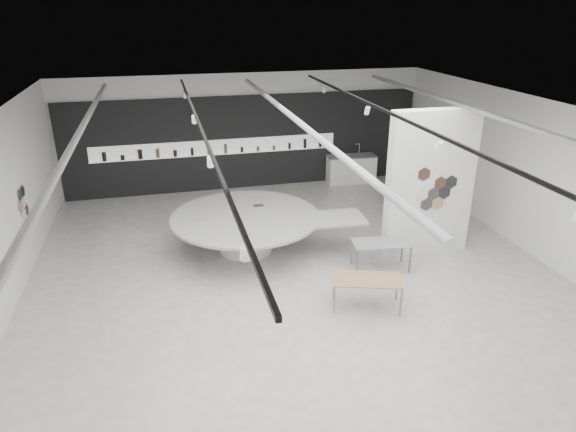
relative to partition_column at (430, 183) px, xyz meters
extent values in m
cube|color=beige|center=(-3.50, -1.00, -1.80)|extent=(12.00, 14.00, 0.01)
cube|color=silver|center=(-3.50, -1.00, 2.01)|extent=(12.00, 14.00, 0.01)
cube|color=white|center=(-3.50, 6.01, 0.10)|extent=(12.00, 0.01, 3.80)
cube|color=white|center=(2.50, -1.00, 0.10)|extent=(0.01, 14.00, 3.80)
cylinder|color=#939396|center=(-7.70, -0.50, 1.82)|extent=(0.12, 12.00, 0.12)
cylinder|color=#939396|center=(-3.50, -0.50, 1.82)|extent=(0.12, 12.00, 0.12)
cylinder|color=#939396|center=(0.70, -0.50, 1.82)|extent=(0.12, 12.00, 0.12)
cube|color=black|center=(-5.50, -1.00, 1.90)|extent=(0.05, 13.00, 0.06)
cylinder|color=white|center=(-5.50, -6.00, 1.72)|extent=(0.11, 0.18, 0.21)
cylinder|color=white|center=(-5.50, -2.70, 1.72)|extent=(0.11, 0.18, 0.21)
cylinder|color=white|center=(-5.50, 0.60, 1.72)|extent=(0.11, 0.18, 0.21)
cylinder|color=white|center=(-5.50, 3.90, 1.72)|extent=(0.11, 0.18, 0.21)
cube|color=black|center=(-1.50, -1.00, 1.90)|extent=(0.05, 13.00, 0.06)
cylinder|color=white|center=(-1.50, -2.70, 1.72)|extent=(0.11, 0.18, 0.21)
cylinder|color=white|center=(-1.50, 0.60, 1.72)|extent=(0.11, 0.18, 0.21)
cylinder|color=white|center=(-1.50, 3.90, 1.72)|extent=(0.11, 0.18, 0.21)
cylinder|color=white|center=(-9.47, 1.50, -0.45)|extent=(0.03, 0.28, 0.28)
cylinder|color=#482E24|center=(-9.47, 1.76, -0.45)|extent=(0.03, 0.28, 0.28)
cylinder|color=white|center=(-9.47, 1.63, -0.22)|extent=(0.03, 0.28, 0.28)
cylinder|color=tan|center=(-9.47, 1.37, -0.22)|extent=(0.03, 0.28, 0.28)
cylinder|color=black|center=(-9.47, 1.50, 0.01)|extent=(0.03, 0.28, 0.28)
cylinder|color=black|center=(-9.47, 1.76, 0.01)|extent=(0.03, 0.28, 0.28)
cube|color=black|center=(-3.50, 5.94, -0.25)|extent=(11.80, 0.10, 3.10)
cube|color=white|center=(-4.50, 5.87, -0.32)|extent=(8.00, 0.06, 0.46)
cube|color=white|center=(-4.50, 5.81, -0.54)|extent=(8.00, 0.18, 0.02)
cylinder|color=black|center=(-8.03, 5.81, -0.39)|extent=(0.13, 0.13, 0.29)
cylinder|color=black|center=(-7.49, 5.81, -0.46)|extent=(0.13, 0.13, 0.15)
cylinder|color=black|center=(-6.94, 5.81, -0.38)|extent=(0.14, 0.14, 0.30)
cylinder|color=brown|center=(-6.40, 5.81, -0.39)|extent=(0.12, 0.12, 0.29)
cylinder|color=black|center=(-5.86, 5.81, -0.43)|extent=(0.12, 0.12, 0.21)
cylinder|color=black|center=(-5.31, 5.81, -0.41)|extent=(0.10, 0.10, 0.25)
cylinder|color=brown|center=(-4.77, 5.81, -0.38)|extent=(0.12, 0.12, 0.30)
cylinder|color=brown|center=(-4.23, 5.81, -0.38)|extent=(0.10, 0.10, 0.31)
cylinder|color=black|center=(-3.69, 5.81, -0.45)|extent=(0.09, 0.09, 0.17)
cylinder|color=brown|center=(-3.14, 5.81, -0.45)|extent=(0.10, 0.10, 0.16)
cylinder|color=brown|center=(-2.60, 5.81, -0.46)|extent=(0.09, 0.09, 0.15)
cylinder|color=black|center=(-2.06, 5.81, -0.43)|extent=(0.09, 0.09, 0.21)
cylinder|color=black|center=(-1.51, 5.81, -0.38)|extent=(0.11, 0.11, 0.31)
cylinder|color=black|center=(-0.97, 5.81, -0.39)|extent=(0.11, 0.11, 0.29)
cube|color=white|center=(0.00, 0.00, 0.00)|extent=(2.20, 0.35, 3.60)
cylinder|color=black|center=(0.00, -0.19, -0.20)|extent=(0.34, 0.03, 0.34)
cylinder|color=black|center=(0.30, -0.19, -0.20)|extent=(0.34, 0.03, 0.34)
cylinder|color=white|center=(-0.30, -0.19, -0.20)|extent=(0.34, 0.03, 0.34)
cylinder|color=#482E24|center=(0.15, -0.19, 0.06)|extent=(0.34, 0.03, 0.34)
cylinder|color=white|center=(-0.15, -0.19, 0.06)|extent=(0.34, 0.03, 0.34)
cylinder|color=tan|center=(0.15, -0.19, -0.46)|extent=(0.34, 0.03, 0.34)
cylinder|color=black|center=(-0.15, -0.19, -0.46)|extent=(0.34, 0.03, 0.34)
cylinder|color=black|center=(0.45, -0.19, 0.06)|extent=(0.34, 0.03, 0.34)
cylinder|color=white|center=(0.00, -0.19, 0.32)|extent=(0.34, 0.03, 0.34)
cylinder|color=#482E24|center=(-0.30, -0.19, 0.32)|extent=(0.34, 0.03, 0.34)
cylinder|color=white|center=(-4.38, 1.11, -1.36)|extent=(1.42, 1.42, 0.88)
cylinder|color=#9E9D95|center=(-4.38, 1.11, -0.89)|extent=(3.93, 3.93, 0.06)
cube|color=#9E9D95|center=(-2.35, 0.48, -0.89)|extent=(1.71, 1.13, 0.06)
cube|color=tan|center=(-5.42, 1.17, -0.85)|extent=(0.27, 0.20, 0.01)
cube|color=#482E24|center=(-3.93, 1.71, -0.85)|extent=(0.27, 0.20, 0.01)
cube|color=#97814E|center=(-2.42, -2.11, -1.16)|extent=(1.54, 1.10, 0.03)
cube|color=slate|center=(-3.15, -2.21, -1.48)|extent=(0.04, 0.04, 0.63)
cube|color=slate|center=(-2.95, -1.61, -1.48)|extent=(0.04, 0.04, 0.63)
cube|color=slate|center=(-1.89, -2.62, -1.48)|extent=(0.04, 0.04, 0.63)
cube|color=slate|center=(-1.69, -2.02, -1.48)|extent=(0.04, 0.04, 0.63)
cube|color=gray|center=(-1.47, -0.64, -1.13)|extent=(1.41, 0.84, 0.03)
cube|color=slate|center=(-2.13, -0.85, -1.47)|extent=(0.04, 0.04, 0.65)
cube|color=slate|center=(-2.05, -0.26, -1.47)|extent=(0.04, 0.04, 0.65)
cube|color=slate|center=(-0.89, -1.02, -1.47)|extent=(0.04, 0.04, 0.65)
cube|color=slate|center=(-0.81, -0.43, -1.47)|extent=(0.04, 0.04, 0.65)
cube|color=white|center=(0.09, 5.51, -1.33)|extent=(1.69, 0.72, 0.93)
cube|color=gray|center=(0.09, 5.51, -0.85)|extent=(1.74, 0.76, 0.03)
cylinder|color=silver|center=(0.41, 5.65, -0.65)|extent=(0.03, 0.03, 0.37)
cylinder|color=silver|center=(0.32, 5.65, -0.47)|extent=(0.17, 0.03, 0.02)
camera|label=1|loc=(-6.20, -10.59, 4.05)|focal=32.00mm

